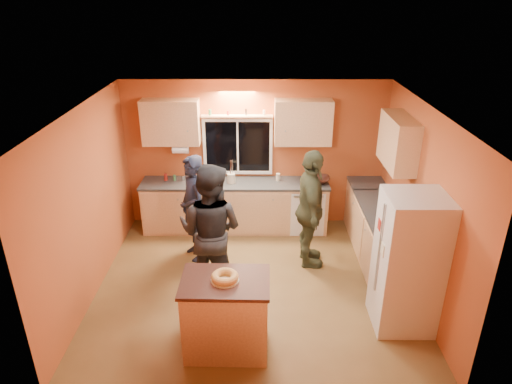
{
  "coord_description": "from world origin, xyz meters",
  "views": [
    {
      "loc": [
        0.05,
        -5.53,
        3.99
      ],
      "look_at": [
        0.02,
        0.4,
        1.31
      ],
      "focal_mm": 32.0,
      "sensor_mm": 36.0,
      "label": 1
    }
  ],
  "objects_px": {
    "person_center": "(211,231)",
    "refrigerator": "(408,263)",
    "person_left": "(193,208)",
    "person_right": "(310,210)",
    "island": "(226,314)"
  },
  "relations": [
    {
      "from": "person_left",
      "to": "person_center",
      "type": "bearing_deg",
      "value": -5.84
    },
    {
      "from": "person_center",
      "to": "island",
      "type": "bearing_deg",
      "value": 121.32
    },
    {
      "from": "person_center",
      "to": "person_right",
      "type": "bearing_deg",
      "value": -135.59
    },
    {
      "from": "person_center",
      "to": "refrigerator",
      "type": "bearing_deg",
      "value": -177.2
    },
    {
      "from": "person_left",
      "to": "person_right",
      "type": "relative_size",
      "value": 0.92
    },
    {
      "from": "refrigerator",
      "to": "person_left",
      "type": "xyz_separation_m",
      "value": [
        -2.84,
        1.58,
        -0.05
      ]
    },
    {
      "from": "refrigerator",
      "to": "person_left",
      "type": "height_order",
      "value": "refrigerator"
    },
    {
      "from": "person_left",
      "to": "person_center",
      "type": "height_order",
      "value": "person_center"
    },
    {
      "from": "person_right",
      "to": "person_center",
      "type": "bearing_deg",
      "value": 115.44
    },
    {
      "from": "island",
      "to": "person_left",
      "type": "relative_size",
      "value": 0.6
    },
    {
      "from": "island",
      "to": "person_center",
      "type": "distance_m",
      "value": 1.27
    },
    {
      "from": "island",
      "to": "refrigerator",
      "type": "bearing_deg",
      "value": 13.22
    },
    {
      "from": "person_center",
      "to": "person_left",
      "type": "bearing_deg",
      "value": -50.36
    },
    {
      "from": "refrigerator",
      "to": "person_center",
      "type": "distance_m",
      "value": 2.57
    },
    {
      "from": "refrigerator",
      "to": "person_right",
      "type": "height_order",
      "value": "person_right"
    }
  ]
}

